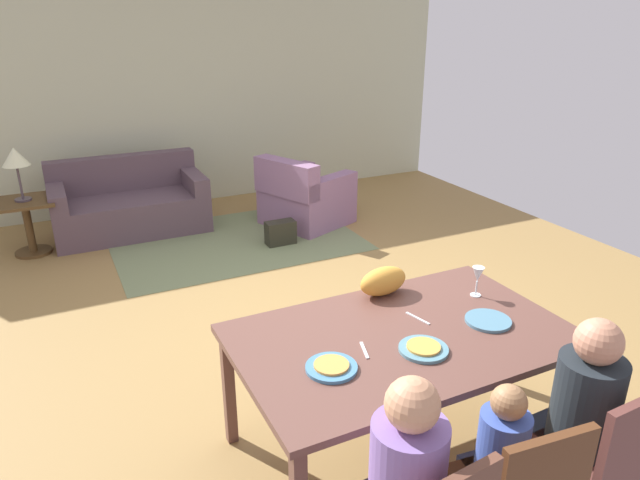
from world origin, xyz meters
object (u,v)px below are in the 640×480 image
(dining_table, at_px, (403,344))
(plate_near_man, at_px, (331,368))
(plate_near_child, at_px, (423,349))
(cat, at_px, (383,281))
(dining_chair_woman, at_px, (605,455))
(couch, at_px, (130,205))
(table_lamp, at_px, (15,159))
(plate_near_woman, at_px, (488,321))
(person_woman, at_px, (573,428))
(wine_glass, at_px, (478,275))
(handbag, at_px, (281,233))
(armchair, at_px, (304,198))
(person_child, at_px, (493,476))
(side_table, at_px, (27,219))

(dining_table, relative_size, plate_near_man, 7.10)
(plate_near_child, distance_m, cat, 0.65)
(dining_chair_woman, distance_m, couch, 5.43)
(plate_near_man, distance_m, table_lamp, 4.44)
(plate_near_woman, xyz_separation_m, person_woman, (-0.00, -0.63, -0.26))
(plate_near_man, relative_size, dining_chair_woman, 0.29)
(wine_glass, height_order, table_lamp, table_lamp)
(dining_chair_woman, relative_size, couch, 0.52)
(plate_near_woman, bearing_deg, person_woman, -90.10)
(wine_glass, distance_m, cat, 0.56)
(handbag, bearing_deg, armchair, 43.80)
(dining_chair_woman, height_order, cat, cat)
(plate_near_woman, relative_size, person_woman, 0.23)
(dining_table, relative_size, plate_near_child, 7.10)
(plate_near_man, bearing_deg, person_woman, -32.02)
(plate_near_child, bearing_deg, dining_chair_woman, -55.91)
(dining_table, distance_m, table_lamp, 4.51)
(couch, xyz_separation_m, armchair, (1.88, -0.68, 0.01))
(dining_table, relative_size, wine_glass, 9.54)
(handbag, bearing_deg, plate_near_man, -108.18)
(person_woman, relative_size, handbag, 3.47)
(dining_table, height_order, plate_near_woman, plate_near_woman)
(dining_table, distance_m, couch, 4.45)
(plate_near_man, xyz_separation_m, table_lamp, (-1.33, 4.23, 0.24))
(dining_table, xyz_separation_m, couch, (-0.78, 4.37, -0.39))
(dining_table, relative_size, person_child, 1.92)
(table_lamp, bearing_deg, wine_glass, -57.96)
(person_woman, distance_m, table_lamp, 5.39)
(plate_near_child, bearing_deg, wine_glass, 29.39)
(plate_near_man, xyz_separation_m, armchair, (1.59, 3.81, -0.45))
(dining_table, height_order, plate_near_man, plate_near_man)
(dining_chair_woman, bearing_deg, plate_near_woman, 90.18)
(plate_near_woman, bearing_deg, dining_table, 168.42)
(person_woman, relative_size, armchair, 0.99)
(armchair, xyz_separation_m, handbag, (-0.50, -0.48, -0.19))
(wine_glass, distance_m, handbag, 3.13)
(dining_table, bearing_deg, wine_glass, 15.73)
(plate_near_woman, xyz_separation_m, couch, (-1.26, 4.47, -0.47))
(dining_table, relative_size, dining_chair_woman, 2.04)
(plate_near_man, xyz_separation_m, plate_near_woman, (0.98, 0.02, 0.00))
(dining_table, bearing_deg, handbag, 79.32)
(dining_table, xyz_separation_m, side_table, (-1.82, 4.11, -0.32))
(dining_chair_woman, bearing_deg, cat, 104.16)
(person_woman, bearing_deg, dining_chair_woman, -88.82)
(dining_table, xyz_separation_m, handbag, (0.61, 3.21, -0.57))
(plate_near_woman, distance_m, armchair, 3.87)
(dining_table, height_order, cat, cat)
(person_woman, bearing_deg, plate_near_child, 131.54)
(plate_near_man, height_order, dining_chair_woman, dining_chair_woman)
(dining_table, height_order, person_woman, person_woman)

